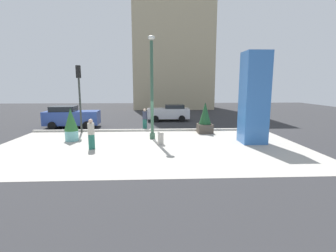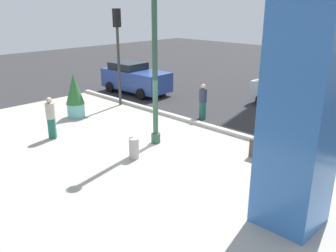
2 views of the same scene
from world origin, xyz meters
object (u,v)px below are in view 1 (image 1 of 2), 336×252
Objects in this scene: lamp_post at (152,90)px; car_curb_west at (169,113)px; concrete_bollard at (161,138)px; potted_plant_near_left at (71,124)px; art_pillar_blue at (254,98)px; traffic_light_far_side at (79,88)px; pedestrian_crossing at (145,118)px; potted_plant_by_pillar at (205,119)px; pedestrian_on_sidewalk at (91,133)px; car_passing_lane at (71,117)px.

car_curb_west is at bearing 79.66° from lamp_post.
lamp_post is 8.96m from car_curb_west.
potted_plant_near_left is at bearing 168.00° from concrete_bollard.
art_pillar_blue reaches higher than traffic_light_far_side.
pedestrian_crossing is at bearing -114.76° from car_curb_west.
potted_plant_by_pillar reaches higher than pedestrian_crossing.
potted_plant_near_left is 1.22× the size of pedestrian_on_sidewalk.
art_pillar_blue reaches higher than potted_plant_by_pillar.
car_passing_lane is (-6.88, 4.87, -2.31)m from lamp_post.
pedestrian_on_sidewalk is (-3.34, -2.58, -2.27)m from lamp_post.
potted_plant_by_pillar is at bearing 31.93° from pedestrian_on_sidewalk.
car_passing_lane is 2.65× the size of pedestrian_crossing.
potted_plant_near_left is 2.89m from pedestrian_on_sidewalk.
pedestrian_on_sidewalk is at bearing -113.08° from pedestrian_crossing.
car_passing_lane reaches higher than pedestrian_on_sidewalk.
concrete_bollard is at bearing -77.30° from pedestrian_crossing.
lamp_post is 8.82× the size of concrete_bollard.
concrete_bollard is 9.82m from car_passing_lane.
car_passing_lane is (-7.41, 6.42, 0.54)m from concrete_bollard.
pedestrian_on_sidewalk is (-4.88, -11.07, 0.13)m from car_curb_west.
pedestrian_crossing is (6.22, -1.17, 0.02)m from car_passing_lane.
potted_plant_near_left is 5.49m from car_passing_lane.
potted_plant_by_pillar is 0.51× the size of car_passing_lane.
lamp_post is at bearing -35.28° from car_passing_lane.
concrete_bollard is at bearing -177.99° from art_pillar_blue.
potted_plant_by_pillar is (-2.32, 3.28, -1.72)m from art_pillar_blue.
traffic_light_far_side reaches higher than potted_plant_near_left.
art_pillar_blue is at bearing -12.29° from lamp_post.
traffic_light_far_side is 2.89× the size of pedestrian_on_sidewalk.
pedestrian_on_sidewalk is at bearing -113.81° from car_curb_west.
traffic_light_far_side is at bearing 154.85° from lamp_post.
car_passing_lane reaches higher than concrete_bollard.
concrete_bollard is at bearing -12.00° from potted_plant_near_left.
lamp_post is 5.60m from potted_plant_near_left.
potted_plant_near_left is at bearing -138.06° from pedestrian_crossing.
lamp_post is 3.15× the size of potted_plant_near_left.
art_pillar_blue is 2.63× the size of potted_plant_near_left.
car_curb_west is 2.46× the size of pedestrian_crossing.
potted_plant_by_pillar is 6.97m from car_curb_west.
potted_plant_by_pillar is 1.36× the size of pedestrian_crossing.
car_curb_west is at bearing 52.78° from potted_plant_near_left.
potted_plant_by_pillar reaches higher than car_curb_west.
potted_plant_by_pillar reaches higher than pedestrian_on_sidewalk.
art_pillar_blue is 9.80m from pedestrian_on_sidewalk.
car_curb_west is (-2.34, 6.57, -0.21)m from potted_plant_by_pillar.
art_pillar_blue is 6.18m from concrete_bollard.
art_pillar_blue is 12.24m from traffic_light_far_side.
potted_plant_by_pillar is 9.56m from traffic_light_far_side.
traffic_light_far_side is 5.41m from pedestrian_crossing.
art_pillar_blue reaches higher than pedestrian_on_sidewalk.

